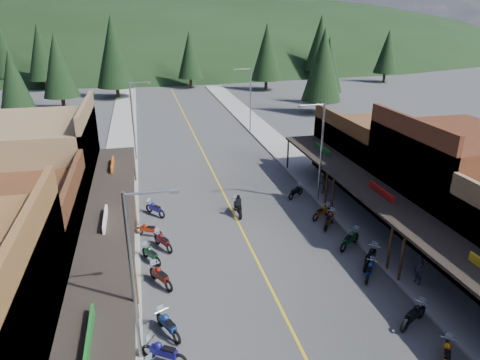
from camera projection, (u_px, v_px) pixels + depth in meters
ground at (260, 266)px, 25.79m from camera, size 220.00×220.00×0.00m
centerline at (207, 161)px, 43.92m from camera, size 0.15×90.00×0.01m
sidewalk_west at (120, 167)px, 42.06m from camera, size 3.40×94.00×0.15m
sidewalk_east at (288, 154)px, 45.73m from camera, size 3.40×94.00×0.15m
shop_west_2 at (11, 241)px, 23.50m from camera, size 10.90×9.00×6.20m
shop_west_3 at (42, 167)px, 31.84m from camera, size 10.90×10.20×8.20m
shop_east_2 at (450, 182)px, 28.96m from camera, size 10.90×9.00×8.20m
shop_east_3 at (375, 154)px, 38.02m from camera, size 10.90×10.20×6.20m
streetlight_0 at (136, 273)px, 17.26m from camera, size 2.16×0.18×8.00m
streetlight_1 at (134, 118)px, 42.63m from camera, size 2.16×0.18×8.00m
streetlight_2 at (320, 149)px, 32.88m from camera, size 2.16×0.18×8.00m
streetlight_3 at (249, 97)px, 52.82m from camera, size 2.16×0.18×8.00m
ridge_hill at (155, 56)px, 148.16m from camera, size 310.00×140.00×60.00m
pine_1 at (41, 52)px, 81.52m from camera, size 5.88×5.88×12.50m
pine_2 at (114, 51)px, 73.33m from camera, size 6.72×6.72×14.00m
pine_3 at (190, 55)px, 84.09m from camera, size 5.04×5.04×11.00m
pine_4 at (267, 52)px, 81.33m from camera, size 5.88×5.88×12.50m
pine_5 at (320, 42)px, 95.32m from camera, size 6.72×6.72×14.00m
pine_6 at (387, 51)px, 91.15m from camera, size 5.04×5.04×11.00m
pine_7 at (4, 50)px, 85.27m from camera, size 5.88×5.88×12.50m
pine_8 at (13, 81)px, 55.22m from camera, size 4.48×4.48×10.00m
pine_9 at (328, 64)px, 69.32m from camera, size 4.93×4.93×10.80m
pine_10 at (58, 65)px, 64.83m from camera, size 5.38×5.38×11.60m
pine_11 at (323, 65)px, 61.83m from camera, size 5.82×5.82×12.40m
bike_west_5 at (164, 351)px, 18.44m from camera, size 2.21×1.77×1.24m
bike_west_6 at (168, 324)px, 20.06m from camera, size 1.55×2.23×1.22m
bike_west_7 at (161, 276)px, 23.72m from camera, size 1.72×2.30×1.27m
bike_west_8 at (151, 254)px, 26.00m from camera, size 1.55×2.04×1.13m
bike_west_9 at (163, 240)px, 27.45m from camera, size 1.57×2.18×1.19m
bike_west_10 at (148, 229)px, 28.99m from camera, size 2.01×1.40×1.10m
bike_west_11 at (155, 208)px, 32.00m from camera, size 1.77×2.05×1.17m
bike_east_4 at (447, 354)px, 18.35m from camera, size 1.80×1.99×1.16m
bike_east_5 at (414, 314)px, 20.70m from camera, size 2.24×1.61×1.23m
bike_east_6 at (370, 270)px, 24.40m from camera, size 1.68×1.83×1.07m
bike_east_7 at (370, 257)px, 25.55m from camera, size 2.13×2.10×1.28m
bike_east_8 at (350, 239)px, 27.58m from camera, size 2.23×1.86×1.26m
bike_east_9 at (329, 219)px, 30.26m from camera, size 1.90×2.06×1.20m
bike_east_10 at (322, 212)px, 31.53m from camera, size 2.02×1.50×1.11m
bike_east_11 at (296, 191)px, 35.14m from camera, size 1.93×1.66×1.10m
rider_on_bike at (238, 206)px, 32.05m from camera, size 0.78×2.26×1.72m
pedestrian_east_a at (419, 270)px, 23.57m from camera, size 0.52×0.68×1.68m
pedestrian_east_b at (323, 183)px, 35.63m from camera, size 0.93×0.82×1.66m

